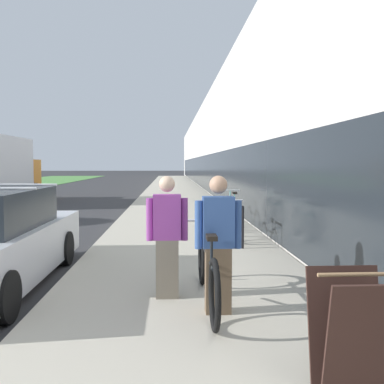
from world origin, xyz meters
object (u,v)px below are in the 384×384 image
at_px(person_bystander, 167,237).
at_px(cruiser_bike_middle, 233,211).
at_px(bike_rack_hoop, 240,221).
at_px(cruiser_bike_nearest, 234,223).
at_px(person_rider, 218,244).
at_px(tandem_bicycle, 207,271).
at_px(sandwich_board_sign, 355,334).

xyz_separation_m(person_bystander, cruiser_bike_middle, (1.71, 6.04, -0.37)).
height_order(bike_rack_hoop, cruiser_bike_nearest, cruiser_bike_nearest).
height_order(person_rider, cruiser_bike_nearest, person_rider).
height_order(person_rider, cruiser_bike_middle, person_rider).
bearing_deg(person_bystander, cruiser_bike_nearest, 70.32).
height_order(tandem_bicycle, cruiser_bike_middle, cruiser_bike_middle).
distance_m(tandem_bicycle, person_bystander, 0.67).
bearing_deg(person_rider, cruiser_bike_middle, 80.26).
relative_size(person_bystander, cruiser_bike_middle, 0.83).
bearing_deg(tandem_bicycle, cruiser_bike_middle, 78.98).
relative_size(tandem_bicycle, cruiser_bike_nearest, 1.45).
distance_m(tandem_bicycle, bike_rack_hoop, 3.71).
xyz_separation_m(tandem_bicycle, cruiser_bike_nearest, (0.99, 4.39, -0.03)).
bearing_deg(person_bystander, bike_rack_hoop, 65.93).
distance_m(cruiser_bike_nearest, sandwich_board_sign, 6.45).
xyz_separation_m(cruiser_bike_nearest, sandwich_board_sign, (-0.10, -6.45, 0.09)).
height_order(tandem_bicycle, cruiser_bike_nearest, tandem_bicycle).
relative_size(tandem_bicycle, person_bystander, 1.58).
bearing_deg(cruiser_bike_middle, person_bystander, -105.81).
xyz_separation_m(bike_rack_hoop, cruiser_bike_middle, (0.24, 2.75, -0.11)).
bearing_deg(cruiser_bike_middle, bike_rack_hoop, -95.02).
xyz_separation_m(person_bystander, cruiser_bike_nearest, (1.47, 4.10, -0.40)).
xyz_separation_m(person_rider, bike_rack_hoop, (0.89, 3.87, -0.26)).
relative_size(person_rider, cruiser_bike_nearest, 0.92).
xyz_separation_m(tandem_bicycle, person_bystander, (-0.48, 0.29, 0.37)).
relative_size(cruiser_bike_middle, sandwich_board_sign, 2.05).
distance_m(person_rider, cruiser_bike_middle, 6.73).
xyz_separation_m(person_rider, cruiser_bike_nearest, (0.89, 4.68, -0.41)).
distance_m(person_bystander, bike_rack_hoop, 3.61).
distance_m(person_rider, bike_rack_hoop, 3.98).
bearing_deg(sandwich_board_sign, cruiser_bike_nearest, 89.07).
relative_size(bike_rack_hoop, sandwich_board_sign, 0.94).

